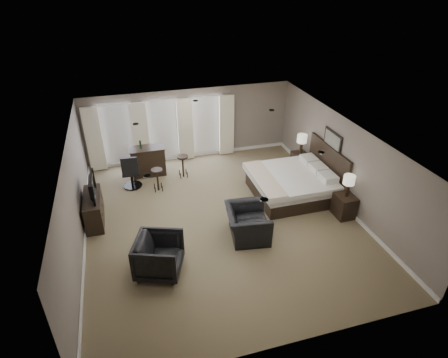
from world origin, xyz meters
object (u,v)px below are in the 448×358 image
object	(u,v)px
nightstand_near	(344,206)
lamp_far	(301,144)
bar_stool_right	(183,166)
tv	(91,195)
lamp_near	(348,186)
armchair_near	(247,219)
armchair_far	(159,254)
bar_stool_left	(158,180)
bed	(295,173)
nightstand_far	(299,162)
desk_chair	(131,171)
dresser	(94,209)
bar_counter	(148,161)

from	to	relation	value
nightstand_near	lamp_far	distance (m)	2.97
lamp_far	bar_stool_right	bearing A→B (deg)	170.71
tv	bar_stool_right	size ratio (longest dim) A/B	1.35
tv	lamp_near	bearing A→B (deg)	-103.89
nightstand_near	armchair_near	distance (m)	3.00
armchair_far	bar_stool_right	size ratio (longest dim) A/B	1.35
armchair_near	bar_stool_left	xyz separation A→B (m)	(-1.99, 3.00, -0.17)
tv	armchair_far	distance (m)	2.96
lamp_far	armchair_near	distance (m)	4.26
armchair_near	tv	bearing A→B (deg)	73.93
armchair_far	bar_stool_right	xyz separation A→B (m)	(1.38, 4.38, -0.14)
armchair_far	armchair_near	bearing A→B (deg)	-53.03
nightstand_near	bar_stool_left	xyz separation A→B (m)	(-4.98, 2.90, 0.04)
bed	nightstand_far	bearing A→B (deg)	58.46
lamp_near	lamp_far	size ratio (longest dim) A/B	0.95
tv	desk_chair	size ratio (longest dim) A/B	0.89
nightstand_near	bar_stool_left	distance (m)	5.76
lamp_near	armchair_near	distance (m)	3.03
bed	lamp_near	bearing A→B (deg)	-58.46
bar_stool_right	bed	bearing A→B (deg)	-33.85
tv	bar_stool_left	distance (m)	2.33
nightstand_far	armchair_near	distance (m)	4.24
nightstand_far	desk_chair	size ratio (longest dim) A/B	0.55
lamp_far	desk_chair	distance (m)	5.80
armchair_far	bar_stool_left	size ratio (longest dim) A/B	1.39
lamp_far	armchair_far	xyz separation A→B (m)	(-5.42, -3.72, -0.47)
dresser	tv	bearing A→B (deg)	0.00
armchair_near	bar_stool_right	xyz separation A→B (m)	(-1.05, 3.66, -0.16)
nightstand_near	lamp_near	world-z (taller)	lamp_near
armchair_near	bar_stool_left	size ratio (longest dim) A/B	1.66
nightstand_far	bar_stool_left	distance (m)	4.98
bed	bar_counter	bearing A→B (deg)	148.61
bed	lamp_far	world-z (taller)	bed
nightstand_far	armchair_near	world-z (taller)	armchair_near
bar_counter	armchair_far	bearing A→B (deg)	-93.11
bed	bar_stool_left	xyz separation A→B (m)	(-4.09, 1.45, -0.39)
bed	bar_counter	xyz separation A→B (m)	(-4.26, 2.60, -0.26)
armchair_far	bar_stool_left	bearing A→B (deg)	13.84
lamp_near	bar_stool_right	bearing A→B (deg)	138.59
dresser	tv	distance (m)	0.48
lamp_far	dresser	bearing A→B (deg)	-170.25
lamp_near	tv	size ratio (longest dim) A/B	0.63
dresser	desk_chair	bearing A→B (deg)	55.23
bar_stool_left	bar_stool_right	size ratio (longest dim) A/B	0.97
dresser	bar_stool_left	size ratio (longest dim) A/B	1.86
bed	desk_chair	bearing A→B (deg)	158.58
bed	nightstand_near	distance (m)	1.76
desk_chair	bar_counter	bearing A→B (deg)	-128.78
nightstand_near	bar_counter	world-z (taller)	bar_counter
bar_stool_left	lamp_far	bearing A→B (deg)	0.04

